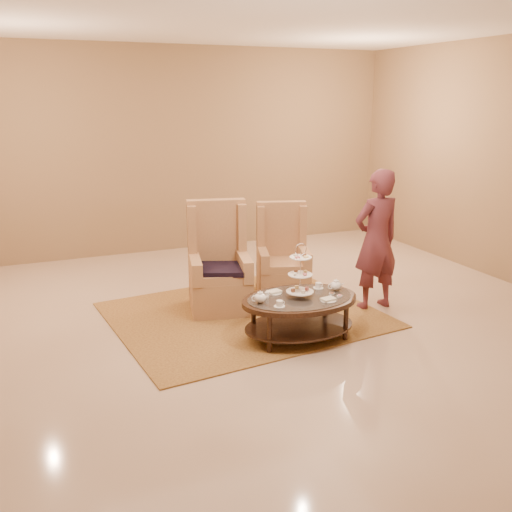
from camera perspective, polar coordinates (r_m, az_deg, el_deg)
name	(u,v)px	position (r m, az deg, el deg)	size (l,w,h in m)	color
ground	(267,328)	(6.83, 1.13, -7.23)	(8.00, 8.00, 0.00)	#C8AE95
ceiling	(267,328)	(6.83, 1.13, -7.23)	(8.00, 8.00, 0.02)	white
wall_back	(175,151)	(10.12, -8.14, 10.38)	(8.00, 0.04, 3.50)	#927450
rug	(244,315)	(7.21, -1.19, -5.90)	(3.41, 2.94, 0.02)	#A37E3A
tea_table	(300,305)	(6.43, 4.38, -4.89)	(1.37, 0.97, 1.12)	black
armchair_left	(219,273)	(7.33, -3.72, -1.72)	(0.90, 0.92, 1.39)	tan
armchair_right	(282,264)	(7.90, 2.65, -0.78)	(0.86, 0.88, 1.26)	tan
person	(376,240)	(7.38, 11.95, 1.57)	(0.69, 0.48, 1.81)	#5E2830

